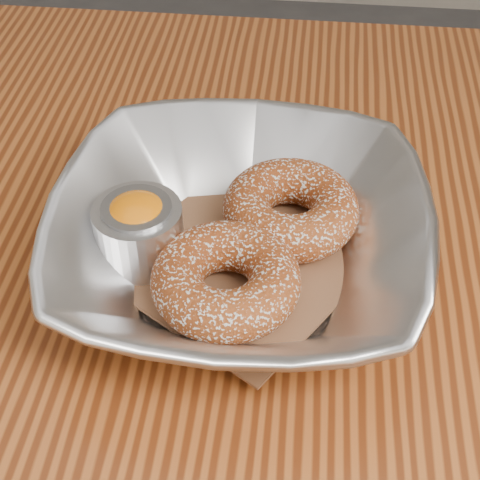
# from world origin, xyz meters

# --- Properties ---
(table) EXTENTS (1.20, 0.80, 0.75)m
(table) POSITION_xyz_m (0.00, 0.00, 0.65)
(table) COLOR brown
(table) RESTS_ON ground_plane
(serving_bowl) EXTENTS (0.25, 0.25, 0.06)m
(serving_bowl) POSITION_xyz_m (0.05, 0.03, 0.78)
(serving_bowl) COLOR silver
(serving_bowl) RESTS_ON table
(parchment) EXTENTS (0.20, 0.20, 0.00)m
(parchment) POSITION_xyz_m (0.05, 0.03, 0.76)
(parchment) COLOR brown
(parchment) RESTS_ON table
(donut_back) EXTENTS (0.11, 0.11, 0.03)m
(donut_back) POSITION_xyz_m (0.08, 0.07, 0.78)
(donut_back) COLOR brown
(donut_back) RESTS_ON parchment
(donut_front) EXTENTS (0.11, 0.11, 0.03)m
(donut_front) POSITION_xyz_m (0.05, 0.00, 0.78)
(donut_front) COLOR brown
(donut_front) RESTS_ON parchment
(ramekin) EXTENTS (0.06, 0.06, 0.05)m
(ramekin) POSITION_xyz_m (-0.01, 0.03, 0.78)
(ramekin) COLOR silver
(ramekin) RESTS_ON table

